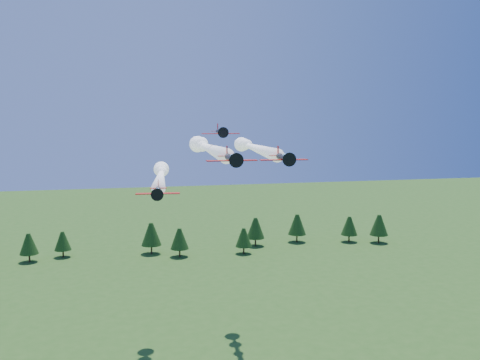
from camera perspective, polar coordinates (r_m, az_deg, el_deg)
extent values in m
cylinder|color=black|center=(81.50, -0.95, 2.35)|extent=(1.17, 5.69, 1.05)
cone|color=black|center=(78.26, -0.51, 2.16)|extent=(1.07, 0.97, 1.05)
cone|color=black|center=(77.65, -0.42, 2.12)|extent=(0.47, 0.48, 0.46)
cylinder|color=black|center=(77.47, -0.39, 2.11)|extent=(2.20, 0.09, 2.20)
cube|color=red|center=(81.12, -0.89, 2.09)|extent=(7.79, 1.58, 0.13)
cube|color=red|center=(85.15, -1.40, 2.58)|extent=(3.06, 0.96, 0.07)
cube|color=red|center=(85.19, -1.41, 3.15)|extent=(0.12, 1.00, 1.52)
ellipsoid|color=#97C9EA|center=(80.54, -0.82, 2.59)|extent=(0.78, 1.27, 0.65)
sphere|color=white|center=(114.02, -3.96, 3.67)|extent=(2.30, 2.30, 2.30)
sphere|color=white|center=(118.05, -4.22, 3.78)|extent=(3.00, 3.00, 3.00)
sphere|color=white|center=(122.09, -4.46, 3.88)|extent=(3.70, 3.70, 3.70)
cylinder|color=black|center=(93.55, -8.76, -1.20)|extent=(1.54, 5.58, 1.02)
cone|color=black|center=(90.37, -8.82, -1.49)|extent=(1.10, 1.01, 1.02)
cone|color=black|center=(89.77, -8.83, -1.55)|extent=(0.49, 0.50, 0.45)
cylinder|color=black|center=(89.60, -8.83, -1.56)|extent=(2.14, 0.24, 2.14)
cube|color=red|center=(93.20, -8.76, -1.43)|extent=(7.65, 2.09, 0.12)
cube|color=red|center=(97.13, -8.70, -0.87)|extent=(3.03, 1.14, 0.07)
cube|color=red|center=(97.13, -8.71, -0.38)|extent=(0.18, 0.97, 1.48)
ellipsoid|color=#97C9EA|center=(92.59, -8.78, -1.03)|extent=(0.85, 1.29, 0.64)
sphere|color=white|center=(123.38, -8.39, 0.78)|extent=(2.30, 2.30, 2.30)
sphere|color=white|center=(127.04, -8.35, 0.96)|extent=(3.00, 3.00, 3.00)
sphere|color=white|center=(130.69, -8.32, 1.13)|extent=(3.70, 3.70, 3.70)
cylinder|color=black|center=(94.35, 4.63, 2.41)|extent=(1.54, 6.23, 1.14)
cone|color=black|center=(90.87, 5.16, 2.23)|extent=(1.21, 1.10, 1.14)
cone|color=black|center=(90.21, 5.26, 2.19)|extent=(0.53, 0.55, 0.50)
cylinder|color=black|center=(90.02, 5.29, 2.18)|extent=(2.40, 0.20, 2.40)
cube|color=red|center=(93.94, 4.69, 2.17)|extent=(8.54, 2.08, 0.14)
cube|color=red|center=(98.28, 4.07, 2.63)|extent=(3.37, 1.18, 0.08)
cube|color=red|center=(98.33, 4.06, 3.17)|extent=(0.17, 1.09, 1.66)
ellipsoid|color=#97C9EA|center=(93.32, 4.78, 2.64)|extent=(0.91, 1.42, 0.71)
sphere|color=white|center=(130.45, 0.83, 3.70)|extent=(2.30, 2.30, 2.30)
sphere|color=white|center=(134.96, 0.51, 3.81)|extent=(3.00, 3.00, 3.00)
sphere|color=white|center=(139.47, 0.20, 3.92)|extent=(3.70, 3.70, 3.70)
cylinder|color=black|center=(100.79, -2.12, 5.15)|extent=(1.15, 5.19, 0.96)
cone|color=black|center=(97.82, -1.86, 5.10)|extent=(0.99, 0.90, 0.96)
cone|color=black|center=(97.25, -1.81, 5.09)|extent=(0.44, 0.45, 0.42)
cylinder|color=black|center=(97.09, -1.80, 5.08)|extent=(2.01, 0.11, 2.01)
cube|color=red|center=(100.42, -2.09, 4.97)|extent=(7.12, 1.55, 0.11)
cube|color=red|center=(104.15, -2.39, 5.24)|extent=(2.80, 0.92, 0.07)
cube|color=red|center=(104.22, -2.40, 5.66)|extent=(0.12, 0.91, 1.39)
ellipsoid|color=#97C9EA|center=(99.93, -2.05, 5.36)|extent=(0.73, 1.17, 0.60)
cylinder|color=#382314|center=(201.53, -6.45, -7.71)|extent=(0.60, 0.60, 2.98)
cone|color=#18340F|center=(200.24, -6.47, -6.23)|extent=(6.82, 6.82, 7.67)
cylinder|color=#382314|center=(216.25, 1.66, -6.62)|extent=(0.60, 0.60, 3.20)
cone|color=#18340F|center=(214.97, 1.66, -5.14)|extent=(7.31, 7.31, 8.22)
cylinder|color=#382314|center=(204.55, 0.40, -7.47)|extent=(0.60, 0.60, 2.74)
cone|color=#18340F|center=(203.38, 0.40, -6.14)|extent=(6.26, 6.26, 7.05)
cylinder|color=#382314|center=(223.77, 6.09, -6.18)|extent=(0.60, 0.60, 3.25)
cone|color=#18340F|center=(222.52, 6.11, -4.73)|extent=(7.42, 7.42, 8.35)
cylinder|color=#382314|center=(228.50, 14.57, -6.09)|extent=(0.60, 0.60, 3.26)
cone|color=#18340F|center=(227.28, 14.61, -4.66)|extent=(7.45, 7.45, 8.38)
cylinder|color=#382314|center=(210.20, -18.34, -7.45)|extent=(0.60, 0.60, 2.68)
cone|color=#18340F|center=(209.09, -18.39, -6.18)|extent=(6.12, 6.12, 6.89)
cylinder|color=#382314|center=(227.38, 11.55, -6.11)|extent=(0.60, 0.60, 2.97)
cone|color=#18340F|center=(226.25, 11.58, -4.80)|extent=(6.78, 6.78, 7.63)
cylinder|color=#382314|center=(207.08, -9.41, -7.31)|extent=(0.60, 0.60, 3.32)
cone|color=#18340F|center=(205.71, -9.45, -5.71)|extent=(7.58, 7.58, 8.53)
cylinder|color=#382314|center=(207.57, -21.54, -7.74)|extent=(0.60, 0.60, 2.90)
cone|color=#18340F|center=(206.36, -21.61, -6.35)|extent=(6.62, 6.62, 7.45)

